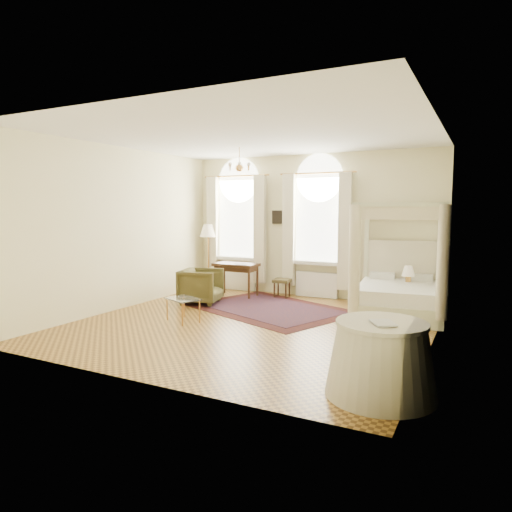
{
  "coord_description": "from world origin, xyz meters",
  "views": [
    {
      "loc": [
        3.68,
        -7.05,
        2.06
      ],
      "look_at": [
        -0.11,
        0.4,
        1.19
      ],
      "focal_mm": 32.0,
      "sensor_mm": 36.0,
      "label": 1
    }
  ],
  "objects": [
    {
      "name": "laptop",
      "position": [
        -1.32,
        2.07,
        0.79
      ],
      "size": [
        0.35,
        0.24,
        0.03
      ],
      "primitive_type": "imported",
      "rotation": [
        0.0,
        0.0,
        3.19
      ],
      "color": "black",
      "rests_on": "writing_desk"
    },
    {
      "name": "floor_lamp",
      "position": [
        -2.65,
        2.7,
        1.41
      ],
      "size": [
        0.43,
        0.43,
        1.65
      ],
      "color": "#B3803B",
      "rests_on": "ground"
    },
    {
      "name": "chandelier",
      "position": [
        -0.9,
        1.2,
        2.91
      ],
      "size": [
        0.51,
        0.45,
        0.5
      ],
      "color": "#B3803B",
      "rests_on": "room_walls"
    },
    {
      "name": "wall_pictures",
      "position": [
        0.09,
        2.97,
        1.89
      ],
      "size": [
        2.54,
        0.03,
        0.39
      ],
      "color": "black",
      "rests_on": "room_walls"
    },
    {
      "name": "coffee_table",
      "position": [
        -1.21,
        -0.37,
        0.39
      ],
      "size": [
        0.75,
        0.65,
        0.43
      ],
      "color": "silver",
      "rests_on": "ground"
    },
    {
      "name": "window_right",
      "position": [
        0.2,
        2.87,
        1.49
      ],
      "size": [
        1.62,
        0.27,
        3.29
      ],
      "color": "white",
      "rests_on": "room_walls"
    },
    {
      "name": "window_left",
      "position": [
        -1.9,
        2.87,
        1.49
      ],
      "size": [
        1.62,
        0.27,
        3.29
      ],
      "color": "white",
      "rests_on": "room_walls"
    },
    {
      "name": "ground",
      "position": [
        0.0,
        0.0,
        0.0
      ],
      "size": [
        6.0,
        6.0,
        0.0
      ],
      "primitive_type": "plane",
      "color": "#A67730",
      "rests_on": "ground"
    },
    {
      "name": "room_walls",
      "position": [
        0.0,
        0.0,
        1.98
      ],
      "size": [
        6.0,
        6.0,
        6.0
      ],
      "color": "#FFF5C2",
      "rests_on": "ground"
    },
    {
      "name": "canopy_bed",
      "position": [
        2.21,
        1.92,
        0.49
      ],
      "size": [
        1.86,
        2.18,
        2.16
      ],
      "color": "beige",
      "rests_on": "ground"
    },
    {
      "name": "oriental_rug",
      "position": [
        -0.24,
        1.31,
        0.01
      ],
      "size": [
        3.79,
        3.28,
        0.01
      ],
      "color": "#41150F",
      "rests_on": "ground"
    },
    {
      "name": "book",
      "position": [
        2.64,
        -2.26,
        0.85
      ],
      "size": [
        0.34,
        0.37,
        0.03
      ],
      "primitive_type": "imported",
      "rotation": [
        0.0,
        0.0,
        0.54
      ],
      "color": "black",
      "rests_on": "side_table"
    },
    {
      "name": "stool",
      "position": [
        -0.53,
        2.55,
        0.36
      ],
      "size": [
        0.4,
        0.4,
        0.43
      ],
      "color": "#4C4020",
      "rests_on": "ground"
    },
    {
      "name": "armchair",
      "position": [
        -1.81,
        1.11,
        0.38
      ],
      "size": [
        1.01,
        1.0,
        0.76
      ],
      "primitive_type": "imported",
      "rotation": [
        0.0,
        0.0,
        1.82
      ],
      "color": "#433D1C",
      "rests_on": "ground"
    },
    {
      "name": "side_table",
      "position": [
        2.7,
        -2.08,
        0.41
      ],
      "size": [
        1.22,
        1.22,
        0.83
      ],
      "color": "beige",
      "rests_on": "ground"
    },
    {
      "name": "writing_desk",
      "position": [
        -1.55,
        2.2,
        0.66
      ],
      "size": [
        1.04,
        0.55,
        0.78
      ],
      "color": "#351E0E",
      "rests_on": "ground"
    },
    {
      "name": "nightstand",
      "position": [
        2.33,
        2.47,
        0.27
      ],
      "size": [
        0.4,
        0.37,
        0.54
      ],
      "primitive_type": "cube",
      "rotation": [
        0.0,
        0.0,
        -0.08
      ],
      "color": "#351E0E",
      "rests_on": "ground"
    },
    {
      "name": "nightstand_lamp",
      "position": [
        2.3,
        2.41,
        0.79
      ],
      "size": [
        0.25,
        0.25,
        0.37
      ],
      "color": "#B3803B",
      "rests_on": "nightstand"
    }
  ]
}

